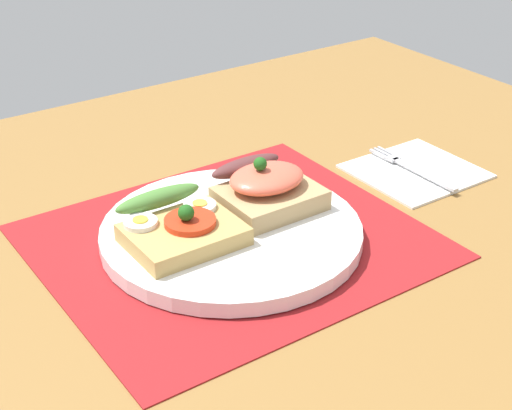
{
  "coord_description": "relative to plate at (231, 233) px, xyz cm",
  "views": [
    {
      "loc": [
        -36.32,
        -56.88,
        41.23
      ],
      "look_at": [
        3.0,
        0.0,
        3.35
      ],
      "focal_mm": 54.98,
      "sensor_mm": 36.0,
      "label": 1
    }
  ],
  "objects": [
    {
      "name": "sandwich_salmon",
      "position": [
        5.41,
        1.66,
        2.85
      ],
      "size": [
        9.94,
        9.49,
        5.72
      ],
      "color": "tan",
      "rests_on": "plate"
    },
    {
      "name": "fork",
      "position": [
        26.0,
        1.23,
        -0.31
      ],
      "size": [
        1.62,
        13.5,
        0.32
      ],
      "color": "#B7B7BC",
      "rests_on": "napkin"
    },
    {
      "name": "ground_plane",
      "position": [
        0.0,
        0.0,
        -2.67
      ],
      "size": [
        120.0,
        90.0,
        3.2
      ],
      "primitive_type": "cube",
      "color": "olive"
    },
    {
      "name": "plate",
      "position": [
        0.0,
        0.0,
        0.0
      ],
      "size": [
        26.23,
        26.23,
        1.55
      ],
      "primitive_type": "cylinder",
      "color": "white",
      "rests_on": "placemat"
    },
    {
      "name": "placemat",
      "position": [
        0.0,
        0.0,
        -0.92
      ],
      "size": [
        36.88,
        32.67,
        0.3
      ],
      "primitive_type": "cube",
      "color": "maroon",
      "rests_on": "ground_plane"
    },
    {
      "name": "napkin",
      "position": [
        26.62,
        0.92,
        -0.77
      ],
      "size": [
        13.73,
        12.91,
        0.6
      ],
      "primitive_type": "cube",
      "color": "white",
      "rests_on": "ground_plane"
    },
    {
      "name": "sandwich_egg_tomato",
      "position": [
        -5.37,
        1.15,
        2.14
      ],
      "size": [
        10.6,
        9.83,
        3.98
      ],
      "color": "tan",
      "rests_on": "plate"
    }
  ]
}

